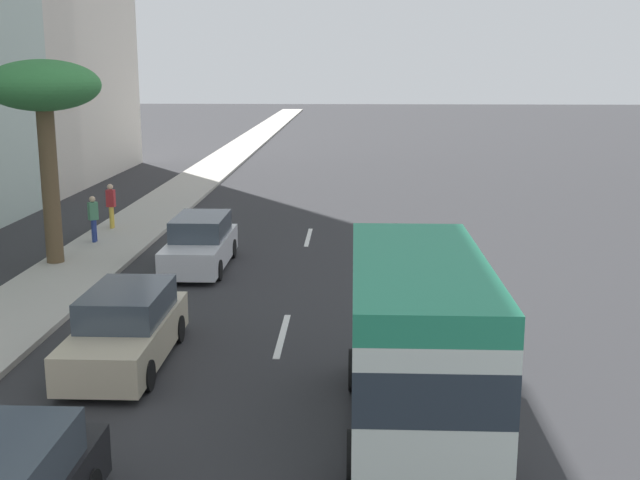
{
  "coord_description": "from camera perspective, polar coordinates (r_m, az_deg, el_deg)",
  "views": [
    {
      "loc": [
        -3.01,
        -1.69,
        6.44
      ],
      "look_at": [
        18.97,
        -0.77,
        1.6
      ],
      "focal_mm": 44.92,
      "sensor_mm": 36.0,
      "label": 1
    }
  ],
  "objects": [
    {
      "name": "pedestrian_by_tree",
      "position": [
        32.3,
        -14.66,
        2.52
      ],
      "size": [
        0.3,
        0.33,
        1.74
      ],
      "rotation": [
        0.0,
        0.0,
        1.5
      ],
      "color": "gold",
      "rests_on": "sidewalk_right"
    },
    {
      "name": "lane_stripe_far",
      "position": [
        30.42,
        -0.83,
        0.2
      ],
      "size": [
        3.2,
        0.16,
        0.01
      ],
      "primitive_type": "cube",
      "color": "silver",
      "rests_on": "ground_plane"
    },
    {
      "name": "ground_plane",
      "position": [
        35.14,
        -0.39,
        1.86
      ],
      "size": [
        198.0,
        198.0,
        0.0
      ],
      "primitive_type": "plane",
      "color": "#2D2D30"
    },
    {
      "name": "pedestrian_near_lamp",
      "position": [
        29.94,
        -15.85,
        1.6
      ],
      "size": [
        0.37,
        0.39,
        1.67
      ],
      "rotation": [
        0.0,
        0.0,
        5.41
      ],
      "color": "navy",
      "rests_on": "sidewalk_right"
    },
    {
      "name": "car_fourth",
      "position": [
        18.11,
        -13.63,
        -6.18
      ],
      "size": [
        4.69,
        1.85,
        1.64
      ],
      "rotation": [
        0.0,
        0.0,
        3.14
      ],
      "color": "beige",
      "rests_on": "ground_plane"
    },
    {
      "name": "sidewalk_right",
      "position": [
        36.17,
        -11.67,
        2.02
      ],
      "size": [
        162.0,
        2.88,
        0.15
      ],
      "primitive_type": "cube",
      "color": "#B2ADA3",
      "rests_on": "ground_plane"
    },
    {
      "name": "lane_stripe_mid",
      "position": [
        19.57,
        -2.7,
        -6.8
      ],
      "size": [
        3.2,
        0.16,
        0.01
      ],
      "primitive_type": "cube",
      "color": "silver",
      "rests_on": "ground_plane"
    },
    {
      "name": "minibus_third",
      "position": [
        14.22,
        6.97,
        -7.01
      ],
      "size": [
        6.31,
        2.43,
        3.18
      ],
      "color": "silver",
      "rests_on": "ground_plane"
    },
    {
      "name": "car_second",
      "position": [
        26.02,
        -8.52,
        -0.27
      ],
      "size": [
        4.71,
        1.83,
        1.68
      ],
      "rotation": [
        0.0,
        0.0,
        3.14
      ],
      "color": "silver",
      "rests_on": "ground_plane"
    },
    {
      "name": "palm_tree",
      "position": [
        26.71,
        -19.11,
        9.9
      ],
      "size": [
        3.55,
        3.55,
        6.45
      ],
      "color": "brown",
      "rests_on": "sidewalk_right"
    }
  ]
}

